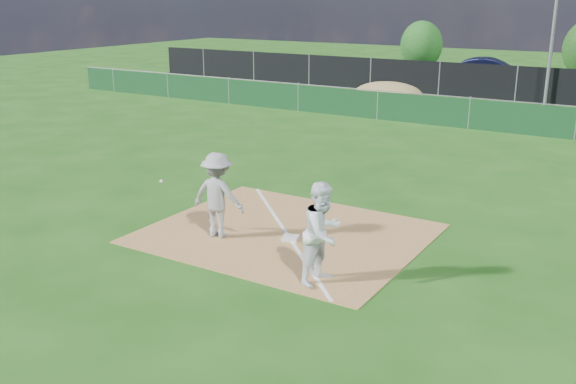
% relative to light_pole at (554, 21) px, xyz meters
% --- Properties ---
extents(ground, '(90.00, 90.00, 0.00)m').
position_rel_light_pole_xyz_m(ground, '(-1.50, -12.70, -4.00)').
color(ground, '#194C10').
rests_on(ground, ground).
extents(infield_dirt, '(6.00, 5.00, 0.02)m').
position_rel_light_pole_xyz_m(infield_dirt, '(-1.50, -21.70, -3.99)').
color(infield_dirt, olive).
rests_on(infield_dirt, ground).
extents(foul_line, '(5.01, 5.01, 0.01)m').
position_rel_light_pole_xyz_m(foul_line, '(-1.50, -21.70, -3.98)').
color(foul_line, white).
rests_on(foul_line, infield_dirt).
extents(green_fence, '(44.00, 0.05, 1.20)m').
position_rel_light_pole_xyz_m(green_fence, '(-1.50, -7.70, -3.40)').
color(green_fence, '#0E3317').
rests_on(green_fence, ground).
extents(dirt_mound, '(3.38, 2.60, 1.17)m').
position_rel_light_pole_xyz_m(dirt_mound, '(-6.50, -4.20, -3.42)').
color(dirt_mound, olive).
rests_on(dirt_mound, ground).
extents(black_fence, '(46.00, 0.04, 1.80)m').
position_rel_light_pole_xyz_m(black_fence, '(-1.50, 0.30, -3.10)').
color(black_fence, black).
rests_on(black_fence, ground).
extents(parking_lot, '(46.00, 9.00, 0.01)m').
position_rel_light_pole_xyz_m(parking_lot, '(-1.50, 5.30, -4.00)').
color(parking_lot, black).
rests_on(parking_lot, ground).
extents(light_pole, '(0.16, 0.16, 8.00)m').
position_rel_light_pole_xyz_m(light_pole, '(0.00, 0.00, 0.00)').
color(light_pole, slate).
rests_on(light_pole, ground).
extents(first_base, '(0.43, 0.43, 0.07)m').
position_rel_light_pole_xyz_m(first_base, '(-1.21, -21.99, -3.94)').
color(first_base, silver).
rests_on(first_base, infield_dirt).
extents(play_at_first, '(2.31, 0.85, 1.91)m').
position_rel_light_pole_xyz_m(play_at_first, '(-2.68, -22.65, -3.02)').
color(play_at_first, '#A3A3A5').
rests_on(play_at_first, infield_dirt).
extents(runner, '(0.87, 1.05, 1.96)m').
position_rel_light_pole_xyz_m(runner, '(0.41, -23.49, -3.02)').
color(runner, white).
rests_on(runner, ground).
extents(car_left, '(3.94, 1.74, 1.32)m').
position_rel_light_pole_xyz_m(car_left, '(-7.42, 4.05, -3.33)').
color(car_left, '#A7AAAF').
rests_on(car_left, parking_lot).
extents(car_mid, '(5.11, 2.56, 1.61)m').
position_rel_light_pole_xyz_m(car_mid, '(-4.20, 5.79, -3.19)').
color(car_mid, black).
rests_on(car_mid, parking_lot).
extents(tree_left, '(2.94, 2.94, 3.48)m').
position_rel_light_pole_xyz_m(tree_left, '(-10.51, 10.99, -2.21)').
color(tree_left, '#382316').
rests_on(tree_left, ground).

